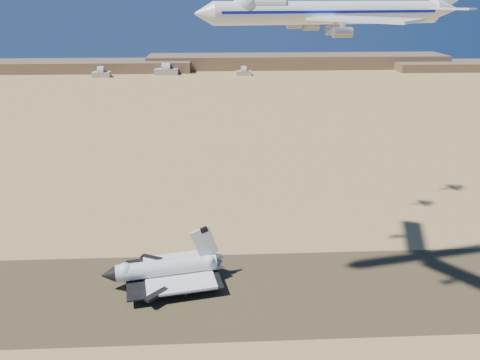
{
  "coord_description": "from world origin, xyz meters",
  "views": [
    {
      "loc": [
        4.96,
        -135.33,
        94.76
      ],
      "look_at": [
        12.07,
        8.0,
        38.32
      ],
      "focal_mm": 35.0,
      "sensor_mm": 36.0,
      "label": 1
    }
  ],
  "objects_px": {
    "crew_c": "(196,293)",
    "chase_jet_d": "(342,11)",
    "crew_a": "(182,292)",
    "carrier_747": "(322,12)",
    "crew_b": "(186,295)",
    "shuttle": "(166,270)"
  },
  "relations": [
    {
      "from": "crew_a",
      "to": "chase_jet_d",
      "type": "height_order",
      "value": "chase_jet_d"
    },
    {
      "from": "crew_c",
      "to": "chase_jet_d",
      "type": "distance_m",
      "value": 117.0
    },
    {
      "from": "crew_a",
      "to": "crew_b",
      "type": "xyz_separation_m",
      "value": [
        1.48,
        -1.97,
        0.11
      ]
    },
    {
      "from": "shuttle",
      "to": "crew_b",
      "type": "xyz_separation_m",
      "value": [
        7.38,
        -8.91,
        -4.62
      ]
    },
    {
      "from": "crew_c",
      "to": "carrier_747",
      "type": "bearing_deg",
      "value": -125.41
    },
    {
      "from": "shuttle",
      "to": "carrier_747",
      "type": "xyz_separation_m",
      "value": [
        48.47,
        -5.68,
        85.01
      ]
    },
    {
      "from": "crew_c",
      "to": "chase_jet_d",
      "type": "xyz_separation_m",
      "value": [
        56.36,
        51.2,
        88.84
      ]
    },
    {
      "from": "crew_a",
      "to": "carrier_747",
      "type": "bearing_deg",
      "value": -82.45
    },
    {
      "from": "shuttle",
      "to": "carrier_747",
      "type": "relative_size",
      "value": 0.54
    },
    {
      "from": "crew_a",
      "to": "crew_b",
      "type": "relative_size",
      "value": 0.89
    },
    {
      "from": "shuttle",
      "to": "crew_a",
      "type": "height_order",
      "value": "shuttle"
    },
    {
      "from": "chase_jet_d",
      "to": "crew_c",
      "type": "bearing_deg",
      "value": -146.41
    },
    {
      "from": "shuttle",
      "to": "crew_c",
      "type": "bearing_deg",
      "value": -46.87
    },
    {
      "from": "crew_a",
      "to": "crew_c",
      "type": "height_order",
      "value": "crew_c"
    },
    {
      "from": "crew_c",
      "to": "chase_jet_d",
      "type": "relative_size",
      "value": 0.13
    },
    {
      "from": "crew_c",
      "to": "chase_jet_d",
      "type": "bearing_deg",
      "value": -86.15
    },
    {
      "from": "shuttle",
      "to": "crew_b",
      "type": "relative_size",
      "value": 22.64
    },
    {
      "from": "carrier_747",
      "to": "crew_b",
      "type": "height_order",
      "value": "carrier_747"
    },
    {
      "from": "crew_b",
      "to": "crew_a",
      "type": "bearing_deg",
      "value": 9.89
    },
    {
      "from": "carrier_747",
      "to": "chase_jet_d",
      "type": "xyz_separation_m",
      "value": [
        18.43,
        49.22,
        -0.84
      ]
    },
    {
      "from": "carrier_747",
      "to": "crew_c",
      "type": "relative_size",
      "value": 44.4
    },
    {
      "from": "shuttle",
      "to": "chase_jet_d",
      "type": "bearing_deg",
      "value": 22.18
    }
  ]
}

